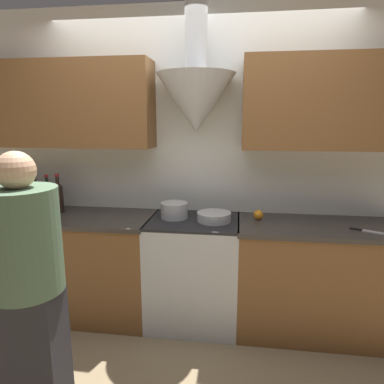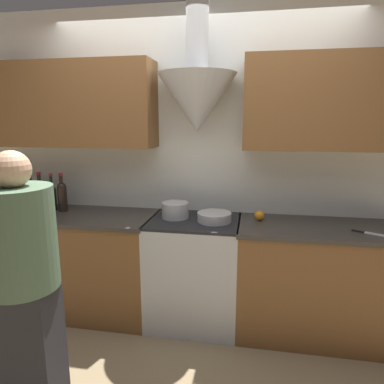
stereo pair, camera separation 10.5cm
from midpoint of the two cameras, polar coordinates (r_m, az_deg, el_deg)
name	(u,v)px [view 2 (the right image)]	position (r m, az deg, el deg)	size (l,w,h in m)	color
ground_plane	(186,344)	(2.85, 0.23, -24.03)	(12.00, 12.00, 0.00)	#847051
wall_back	(194,142)	(2.92, 1.39, 8.33)	(8.40, 0.62, 2.60)	silver
counter_left	(71,261)	(3.26, -18.67, -10.92)	(1.52, 0.62, 0.89)	brown
counter_right	(318,281)	(2.95, 21.29, -13.61)	(1.27, 0.62, 0.89)	brown
stove_range	(194,271)	(2.92, 1.42, -12.97)	(0.73, 0.60, 0.89)	#B7BABC
wine_bottle_0	(1,193)	(3.51, -28.50, -0.19)	(0.07, 0.07, 0.35)	black
wine_bottle_1	(13,194)	(3.47, -26.93, -0.23)	(0.08, 0.08, 0.34)	black
wine_bottle_2	(21,196)	(3.39, -25.76, -0.54)	(0.07, 0.07, 0.32)	black
wine_bottle_3	(32,195)	(3.34, -24.37, -0.53)	(0.08, 0.08, 0.33)	black
wine_bottle_4	(40,195)	(3.28, -23.11, -0.51)	(0.08, 0.08, 0.35)	black
wine_bottle_5	(52,196)	(3.25, -21.41, -0.67)	(0.07, 0.07, 0.33)	black
wine_bottle_6	(62,195)	(3.19, -19.93, -0.50)	(0.08, 0.08, 0.34)	black
stock_pot	(175,210)	(2.81, -1.74, -3.04)	(0.22, 0.22, 0.13)	#B7BABC
mixing_bowl	(214,217)	(2.72, 4.85, -4.18)	(0.27, 0.27, 0.07)	#B7BABC
orange_fruit	(259,216)	(2.80, 12.22, -3.86)	(0.08, 0.08, 0.08)	orange
chefs_knife	(369,233)	(2.76, 28.42, -6.08)	(0.21, 0.13, 0.01)	silver
person_foreground_left	(24,284)	(2.02, -24.86, -13.80)	(0.37, 0.37, 1.53)	#28282D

